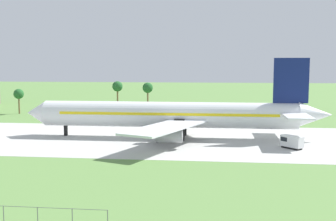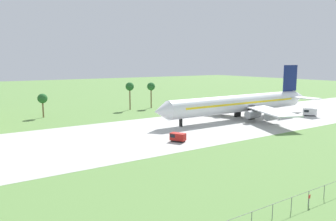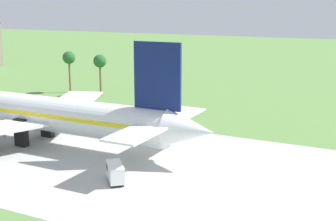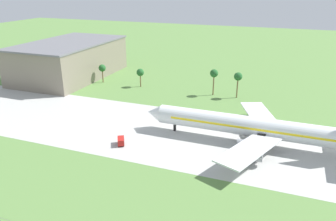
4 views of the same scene
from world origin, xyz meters
name	(u,v)px [view 4 (image 4 of 4)]	position (x,y,z in m)	size (l,w,h in m)	color
ground_plane	(134,127)	(0.00, 0.00, 0.00)	(600.00, 600.00, 0.00)	#5B8442
taxiway_strip	(134,127)	(0.00, 0.00, 0.01)	(320.00, 44.00, 0.02)	#B2B2AD
jet_airliner	(258,127)	(41.87, 2.39, 5.58)	(74.29, 52.75, 19.30)	white
catering_van	(121,141)	(1.94, -13.32, 1.23)	(3.66, 4.42, 2.28)	black
terminal_building	(70,59)	(-61.62, 48.67, 9.30)	(36.72, 61.20, 18.58)	slate
palm_tree_row	(171,73)	(-2.79, 44.72, 8.37)	(71.46, 3.60, 11.89)	brown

